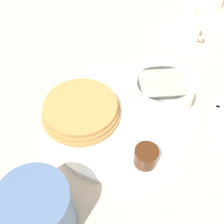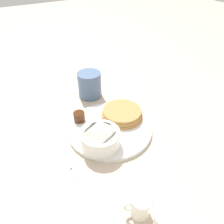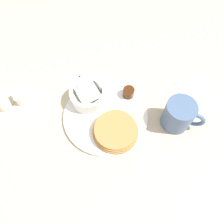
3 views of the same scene
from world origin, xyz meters
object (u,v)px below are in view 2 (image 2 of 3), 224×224
creamer_pitcher_far (164,224)px  coffee_mug (90,84)px  plate (110,129)px  bowl (100,138)px  fork (68,165)px  creamer_pitcher_near (140,206)px

creamer_pitcher_far → coffee_mug: bearing=78.6°
plate → bowl: bowl is taller
creamer_pitcher_far → fork: creamer_pitcher_far is taller
fork → bowl: bearing=6.5°
bowl → coffee_mug: bearing=69.0°
plate → creamer_pitcher_near: size_ratio=4.52×
creamer_pitcher_far → bowl: bearing=88.6°
creamer_pitcher_near → fork: size_ratio=0.42×
creamer_pitcher_far → plate: bearing=78.1°
creamer_pitcher_near → coffee_mug: bearing=75.4°
plate → bowl: (-0.06, -0.05, 0.03)m
fork → plate: bearing=20.4°
bowl → fork: size_ratio=0.81×
bowl → creamer_pitcher_near: size_ratio=1.92×
plate → creamer_pitcher_far: (-0.07, -0.32, 0.02)m
plate → coffee_mug: coffee_mug is taller
coffee_mug → creamer_pitcher_far: 0.54m
bowl → creamer_pitcher_far: size_ratio=1.96×
creamer_pitcher_far → fork: size_ratio=0.42×
creamer_pitcher_near → fork: creamer_pitcher_near is taller
fork → creamer_pitcher_near: bearing=-67.7°
creamer_pitcher_near → fork: bearing=112.3°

